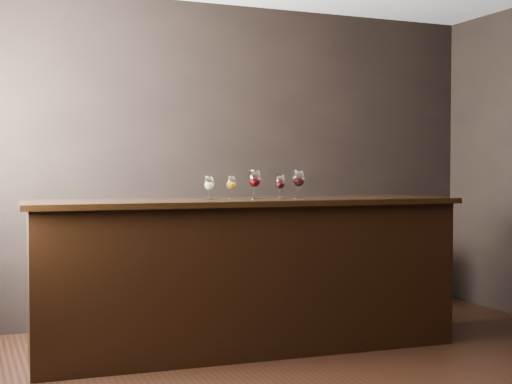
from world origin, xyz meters
name	(u,v)px	position (x,y,z in m)	size (l,w,h in m)	color
room_shell	(304,91)	(-0.23, 0.11, 1.81)	(5.02, 4.52, 2.81)	black
bar_counter	(247,278)	(-0.22, 1.06, 0.54)	(3.07, 0.67, 1.07)	black
bar_top	(247,202)	(-0.22, 1.06, 1.10)	(3.17, 0.74, 0.04)	black
back_bar_shelf	(269,275)	(0.37, 2.03, 0.39)	(2.17, 0.40, 0.78)	black
glass_white	(209,184)	(-0.51, 1.10, 1.23)	(0.07, 0.07, 0.17)	white
glass_amber	(231,183)	(-0.34, 1.09, 1.23)	(0.07, 0.07, 0.17)	white
glass_red_a	(255,179)	(-0.15, 1.09, 1.26)	(0.09, 0.09, 0.21)	white
glass_red_b	(280,182)	(0.03, 1.04, 1.24)	(0.08, 0.08, 0.18)	white
glass_red_c	(299,179)	(0.21, 1.10, 1.26)	(0.09, 0.09, 0.21)	white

